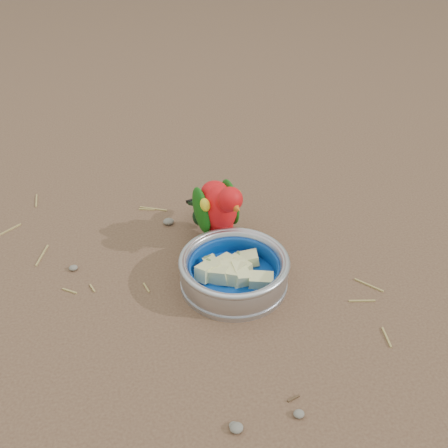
{
  "coord_description": "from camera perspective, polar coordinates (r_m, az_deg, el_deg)",
  "views": [
    {
      "loc": [
        -0.06,
        -0.66,
        0.63
      ],
      "look_at": [
        0.11,
        0.11,
        0.08
      ],
      "focal_mm": 40.0,
      "sensor_mm": 36.0,
      "label": 1
    }
  ],
  "objects": [
    {
      "name": "ground",
      "position": [
        0.92,
        -5.09,
        -8.84
      ],
      "size": [
        60.0,
        60.0,
        0.0
      ],
      "primitive_type": "plane",
      "color": "brown"
    },
    {
      "name": "lory_parrot",
      "position": [
        1.01,
        -0.59,
        1.26
      ],
      "size": [
        0.14,
        0.21,
        0.15
      ],
      "primitive_type": null,
      "rotation": [
        0.0,
        0.0,
        -2.85
      ],
      "color": "red",
      "rests_on": "ground"
    },
    {
      "name": "fruit_wedges",
      "position": [
        0.93,
        1.15,
        -5.44
      ],
      "size": [
        0.12,
        0.12,
        0.03
      ],
      "primitive_type": null,
      "color": "beige",
      "rests_on": "food_bowl"
    },
    {
      "name": "ground_debris",
      "position": [
        0.94,
        -6.3,
        -7.25
      ],
      "size": [
        0.9,
        0.8,
        0.01
      ],
      "primitive_type": null,
      "color": "#A0874B",
      "rests_on": "ground"
    },
    {
      "name": "food_bowl",
      "position": [
        0.94,
        1.14,
        -6.5
      ],
      "size": [
        0.2,
        0.2,
        0.02
      ],
      "primitive_type": "cylinder",
      "color": "#B2B2BA",
      "rests_on": "ground"
    },
    {
      "name": "bowl_wall",
      "position": [
        0.93,
        1.16,
        -5.1
      ],
      "size": [
        0.2,
        0.2,
        0.04
      ],
      "primitive_type": null,
      "color": "#B2B2BA",
      "rests_on": "food_bowl"
    }
  ]
}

